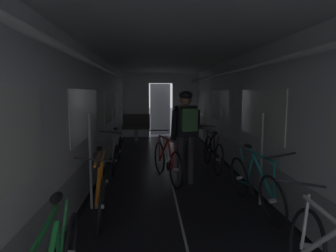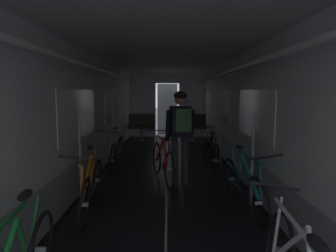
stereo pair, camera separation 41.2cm
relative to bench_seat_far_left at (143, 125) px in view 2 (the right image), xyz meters
name	(u,v)px [view 2 (the right image)]	position (x,y,z in m)	size (l,w,h in m)	color
train_car_shell	(168,93)	(0.90, -4.47, 1.13)	(3.14, 12.34, 2.57)	black
bench_seat_far_left	(143,125)	(0.00, 0.00, 0.00)	(0.98, 0.51, 0.95)	gray
bench_seat_far_right	(194,125)	(1.80, 0.00, 0.00)	(0.98, 0.51, 0.95)	gray
bicycle_teal	(245,186)	(2.00, -6.17, -0.19)	(0.50, 1.69, 0.95)	black
bicycle_silver	(117,152)	(-0.23, -3.86, -0.19)	(0.44, 1.69, 0.95)	black
bicycle_black	(212,153)	(1.88, -3.92, -0.18)	(0.44, 1.69, 0.95)	black
bicycle_orange	(92,187)	(-0.16, -6.22, -0.19)	(0.44, 1.69, 0.95)	black
person_cyclist_aisle	(182,127)	(1.16, -4.93, 0.50)	(0.56, 0.44, 1.73)	#2D2D33
bicycle_red_in_aisle	(164,161)	(0.82, -4.67, -0.18)	(0.61, 1.65, 0.94)	black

